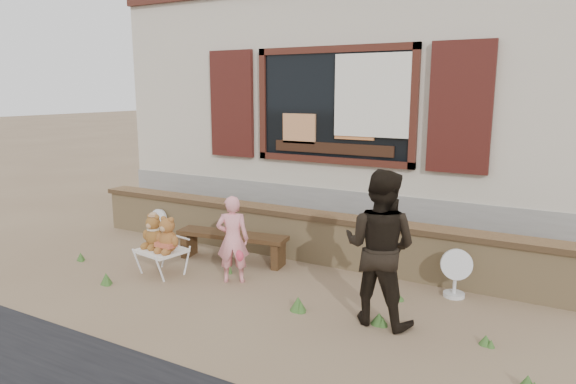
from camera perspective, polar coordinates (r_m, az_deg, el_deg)
The scene contains 12 objects.
ground at distance 6.32m, azimuth -2.70°, elevation -9.87°, with size 80.00×80.00×0.00m, color brown.
shopfront at distance 9.99m, azimuth 11.11°, elevation 9.48°, with size 8.04×5.13×4.00m.
brick_wall at distance 7.03m, azimuth 1.60°, elevation -4.71°, with size 7.10×0.36×0.67m.
bench at distance 6.96m, azimuth -6.25°, elevation -5.41°, with size 1.57×0.54×0.39m.
folding_chair at distance 6.64m, azimuth -13.84°, elevation -6.44°, with size 0.60×0.55×0.33m.
teddy_bear_left at distance 6.68m, azimuth -14.67°, elevation -4.15°, with size 0.32×0.28×0.44m, color brown, non-canonical shape.
teddy_bear_right at distance 6.46m, azimuth -13.19°, elevation -4.53°, with size 0.33×0.29×0.45m, color brown, non-canonical shape.
child at distance 6.17m, azimuth -6.17°, elevation -5.24°, with size 0.39×0.25×1.06m, color pink.
adult at distance 5.10m, azimuth 10.16°, elevation -6.07°, with size 0.75×0.58×1.54m, color black.
fan_left at distance 8.27m, azimuth -14.02°, elevation -3.39°, with size 0.29×0.20×0.46m.
fan_right at distance 6.07m, azimuth 18.10°, elevation -8.51°, with size 0.36×0.24×0.56m.
grass_tufts at distance 5.73m, azimuth -0.60°, elevation -11.48°, with size 5.71×1.88×0.16m.
Camera 1 is at (3.13, -4.99, 2.28)m, focal length 32.00 mm.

